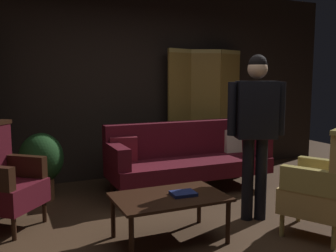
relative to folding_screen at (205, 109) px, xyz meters
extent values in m
plane|color=#3D2819|center=(-1.25, -2.20, -0.99)|extent=(10.00, 10.00, 0.00)
cube|color=black|center=(-1.25, 0.25, 0.41)|extent=(7.20, 0.10, 2.80)
cube|color=olive|center=(-0.43, 0.02, -0.04)|extent=(0.45, 0.17, 1.90)
cube|color=tan|center=(-0.43, 0.02, 0.88)|extent=(0.45, 0.18, 0.06)
cube|color=olive|center=(0.00, 0.00, -0.04)|extent=(0.44, 0.21, 1.90)
cube|color=tan|center=(0.00, 0.00, 0.88)|extent=(0.44, 0.21, 0.06)
cube|color=olive|center=(0.43, -0.02, -0.04)|extent=(0.44, 0.18, 1.90)
cube|color=tan|center=(0.43, -0.02, 0.88)|extent=(0.45, 0.19, 0.06)
cylinder|color=black|center=(-1.65, -1.15, -0.88)|extent=(0.07, 0.07, 0.22)
cylinder|color=black|center=(0.25, -1.15, -0.88)|extent=(0.07, 0.07, 0.22)
cylinder|color=black|center=(-1.65, -0.55, -0.88)|extent=(0.07, 0.07, 0.22)
cylinder|color=black|center=(0.25, -0.55, -0.88)|extent=(0.07, 0.07, 0.22)
cube|color=#4C0F19|center=(-0.70, -0.85, -0.67)|extent=(2.10, 0.76, 0.20)
cube|color=#4C0F19|center=(-0.70, -0.54, -0.34)|extent=(2.10, 0.18, 0.46)
cube|color=#4C0F19|center=(-1.68, -0.85, -0.44)|extent=(0.16, 0.68, 0.26)
cube|color=#4C0F19|center=(0.28, -0.85, -0.44)|extent=(0.16, 0.68, 0.26)
cube|color=maroon|center=(-1.53, -0.65, -0.42)|extent=(0.36, 0.19, 0.34)
cube|color=beige|center=(0.13, -0.65, -0.42)|extent=(0.35, 0.17, 0.35)
cylinder|color=black|center=(-2.00, -2.40, -0.79)|extent=(0.04, 0.04, 0.39)
cylinder|color=black|center=(-1.10, -2.40, -0.79)|extent=(0.04, 0.04, 0.39)
cylinder|color=black|center=(-2.00, -1.86, -0.79)|extent=(0.04, 0.04, 0.39)
cylinder|color=black|center=(-1.10, -1.86, -0.79)|extent=(0.04, 0.04, 0.39)
cube|color=black|center=(-1.55, -2.13, -0.58)|extent=(1.00, 0.64, 0.03)
cylinder|color=tan|center=(-0.14, -2.24, -0.88)|extent=(0.04, 0.04, 0.22)
cylinder|color=tan|center=(-0.55, -2.46, -0.88)|extent=(0.04, 0.04, 0.22)
cylinder|color=tan|center=(-0.33, -2.87, -0.88)|extent=(0.04, 0.04, 0.22)
cube|color=tan|center=(-0.24, -2.56, -0.65)|extent=(0.76, 0.76, 0.24)
cube|color=tan|center=(-0.03, -2.44, -0.42)|extent=(0.32, 0.48, 0.22)
cube|color=tan|center=(-0.45, -2.67, -0.42)|extent=(0.32, 0.48, 0.22)
cylinder|color=black|center=(-2.85, -1.56, -0.88)|extent=(0.04, 0.04, 0.22)
cylinder|color=black|center=(-2.55, -1.21, -0.88)|extent=(0.04, 0.04, 0.22)
cylinder|color=black|center=(-2.90, -0.91, -0.88)|extent=(0.04, 0.04, 0.22)
cube|color=#4C0F19|center=(-2.87, -1.24, -0.65)|extent=(0.79, 0.79, 0.24)
cube|color=black|center=(-2.72, -1.06, -0.42)|extent=(0.44, 0.39, 0.22)
cylinder|color=black|center=(-0.47, -2.03, -0.56)|extent=(0.12, 0.12, 0.86)
cylinder|color=black|center=(-0.60, -1.98, -0.56)|extent=(0.12, 0.12, 0.86)
cube|color=maroon|center=(-0.53, -2.01, -0.09)|extent=(0.36, 0.26, 0.09)
cube|color=black|center=(-0.53, -2.01, 0.16)|extent=(0.45, 0.34, 0.58)
cube|color=white|center=(-0.50, -1.90, 0.19)|extent=(0.14, 0.06, 0.41)
cube|color=maroon|center=(-0.49, -1.90, 0.42)|extent=(0.09, 0.05, 0.04)
cylinder|color=black|center=(-0.30, -2.09, 0.17)|extent=(0.09, 0.09, 0.54)
cylinder|color=black|center=(-0.77, -1.92, 0.17)|extent=(0.09, 0.09, 0.54)
sphere|color=tan|center=(-0.53, -2.01, 0.57)|extent=(0.20, 0.20, 0.20)
sphere|color=black|center=(-0.53, -2.01, 0.62)|extent=(0.18, 0.18, 0.18)
cylinder|color=brown|center=(-2.50, -0.46, -0.85)|extent=(0.28, 0.28, 0.28)
ellipsoid|color=#193D19|center=(-2.50, -0.46, -0.47)|extent=(0.52, 0.52, 0.60)
cube|color=navy|center=(-1.43, -2.17, -0.55)|extent=(0.23, 0.19, 0.03)
camera|label=1|loc=(-2.88, -5.13, 0.49)|focal=40.31mm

